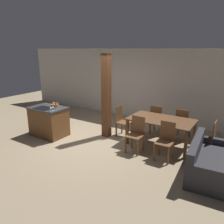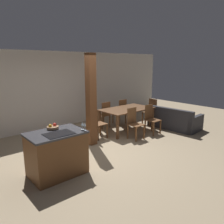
# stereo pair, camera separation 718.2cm
# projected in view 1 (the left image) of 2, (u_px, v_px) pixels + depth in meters

# --- Properties ---
(ground_plane) EXTENTS (16.00, 16.00, 0.00)m
(ground_plane) POSITION_uv_depth(u_px,v_px,m) (92.00, 141.00, 6.63)
(ground_plane) COLOR #9E896B
(wall_back) EXTENTS (11.20, 0.08, 2.70)m
(wall_back) POSITION_uv_depth(u_px,v_px,m) (136.00, 84.00, 8.57)
(wall_back) COLOR silver
(wall_back) RESTS_ON ground_plane
(kitchen_island) EXTENTS (1.14, 0.78, 0.94)m
(kitchen_island) POSITION_uv_depth(u_px,v_px,m) (49.00, 121.00, 6.94)
(kitchen_island) COLOR brown
(kitchen_island) RESTS_ON ground_plane
(fruit_bowl) EXTENTS (0.25, 0.25, 0.11)m
(fruit_bowl) POSITION_uv_depth(u_px,v_px,m) (55.00, 105.00, 6.96)
(fruit_bowl) COLOR #99704C
(fruit_bowl) RESTS_ON kitchen_island
(wine_glass_near) EXTENTS (0.07, 0.07, 0.17)m
(wine_glass_near) POSITION_uv_depth(u_px,v_px,m) (51.00, 107.00, 6.25)
(wine_glass_near) COLOR silver
(wine_glass_near) RESTS_ON kitchen_island
(wine_glass_middle) EXTENTS (0.07, 0.07, 0.17)m
(wine_glass_middle) POSITION_uv_depth(u_px,v_px,m) (53.00, 107.00, 6.32)
(wine_glass_middle) COLOR silver
(wine_glass_middle) RESTS_ON kitchen_island
(dining_table) EXTENTS (1.81, 1.03, 0.78)m
(dining_table) POSITION_uv_depth(u_px,v_px,m) (161.00, 122.00, 6.17)
(dining_table) COLOR brown
(dining_table) RESTS_ON ground_plane
(dining_chair_near_left) EXTENTS (0.40, 0.40, 0.96)m
(dining_chair_near_left) POSITION_uv_depth(u_px,v_px,m) (136.00, 133.00, 5.83)
(dining_chair_near_left) COLOR brown
(dining_chair_near_left) RESTS_ON ground_plane
(dining_chair_near_right) EXTENTS (0.40, 0.40, 0.96)m
(dining_chair_near_right) POSITION_uv_depth(u_px,v_px,m) (165.00, 140.00, 5.41)
(dining_chair_near_right) COLOR brown
(dining_chair_near_right) RESTS_ON ground_plane
(dining_chair_far_left) EXTENTS (0.40, 0.40, 0.96)m
(dining_chair_far_left) POSITION_uv_depth(u_px,v_px,m) (157.00, 119.00, 7.03)
(dining_chair_far_left) COLOR brown
(dining_chair_far_left) RESTS_ON ground_plane
(dining_chair_far_right) EXTENTS (0.40, 0.40, 0.96)m
(dining_chair_far_right) POSITION_uv_depth(u_px,v_px,m) (182.00, 124.00, 6.61)
(dining_chair_far_right) COLOR brown
(dining_chair_far_right) RESTS_ON ground_plane
(dining_chair_head_end) EXTENTS (0.40, 0.40, 0.96)m
(dining_chair_head_end) POSITION_uv_depth(u_px,v_px,m) (122.00, 121.00, 6.89)
(dining_chair_head_end) COLOR brown
(dining_chair_head_end) RESTS_ON ground_plane
(dining_chair_foot_end) EXTENTS (0.40, 0.40, 0.96)m
(dining_chair_foot_end) POSITION_uv_depth(u_px,v_px,m) (209.00, 138.00, 5.55)
(dining_chair_foot_end) COLOR brown
(dining_chair_foot_end) RESTS_ON ground_plane
(couch) EXTENTS (1.05, 1.79, 0.77)m
(couch) POSITION_uv_depth(u_px,v_px,m) (211.00, 163.00, 4.78)
(couch) COLOR #2D2D33
(couch) RESTS_ON ground_plane
(timber_post) EXTENTS (0.23, 0.23, 2.57)m
(timber_post) POSITION_uv_depth(u_px,v_px,m) (106.00, 97.00, 6.66)
(timber_post) COLOR brown
(timber_post) RESTS_ON ground_plane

